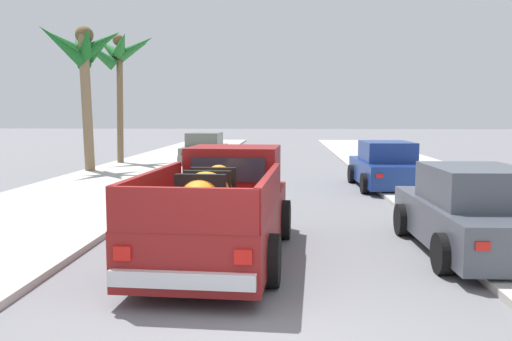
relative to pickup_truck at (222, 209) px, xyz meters
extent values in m
cube|color=#B2AFA8|center=(-4.89, 8.28, -0.75)|extent=(4.90, 60.00, 0.12)
cube|color=#B2AFA8|center=(6.38, 8.28, -0.75)|extent=(4.90, 60.00, 0.12)
cube|color=silver|center=(-3.84, 8.28, -0.76)|extent=(0.16, 60.00, 0.10)
cube|color=silver|center=(5.33, 8.28, -0.76)|extent=(0.16, 60.00, 0.10)
cube|color=maroon|center=(-0.01, -0.15, -0.21)|extent=(2.21, 5.20, 0.80)
cube|color=maroon|center=(0.08, 1.44, 0.59)|extent=(1.80, 1.60, 0.80)
cube|color=#283342|center=(0.04, 0.68, 0.61)|extent=(1.38, 0.14, 0.44)
cube|color=#283342|center=(0.13, 2.20, 0.61)|extent=(1.46, 0.14, 0.48)
cube|color=maroon|center=(-0.97, -0.96, 0.47)|extent=(0.29, 3.30, 0.56)
cube|color=maroon|center=(0.85, -1.06, 0.47)|extent=(0.29, 3.30, 0.56)
cube|color=maroon|center=(-0.15, -2.66, 0.47)|extent=(1.88, 0.21, 0.56)
cube|color=silver|center=(-0.16, -2.75, -0.37)|extent=(1.83, 0.22, 0.20)
cylinder|color=black|center=(-0.90, 1.43, -0.43)|extent=(0.30, 0.77, 0.76)
cylinder|color=black|center=(1.06, 1.32, -0.43)|extent=(0.30, 0.77, 0.76)
cylinder|color=black|center=(-1.07, -1.50, -0.43)|extent=(0.30, 0.77, 0.76)
cylinder|color=black|center=(0.89, -1.61, -0.43)|extent=(0.30, 0.77, 0.76)
cube|color=red|center=(-0.90, -2.68, -0.07)|extent=(0.22, 0.05, 0.18)
cube|color=red|center=(0.59, -2.76, -0.07)|extent=(0.22, 0.05, 0.18)
ellipsoid|color=orange|center=(-0.07, -1.19, 0.49)|extent=(0.80, 1.74, 0.60)
sphere|color=orange|center=(-0.01, -0.24, 0.57)|extent=(0.44, 0.44, 0.44)
cube|color=black|center=(-0.09, -1.65, 0.49)|extent=(0.72, 0.16, 0.61)
cube|color=black|center=(-0.07, -1.19, 0.49)|extent=(0.72, 0.16, 0.61)
cube|color=black|center=(-0.04, -0.72, 0.49)|extent=(0.72, 0.16, 0.61)
cube|color=#474C56|center=(4.37, 0.45, -0.28)|extent=(1.85, 4.24, 0.72)
cube|color=#474C56|center=(4.38, 0.35, 0.40)|extent=(1.56, 2.13, 0.64)
cube|color=#283342|center=(4.35, 1.31, 0.38)|extent=(1.37, 0.11, 0.52)
cube|color=#283342|center=(4.40, -0.62, 0.38)|extent=(1.34, 0.11, 0.50)
cylinder|color=black|center=(3.44, 1.73, -0.49)|extent=(0.23, 0.64, 0.64)
cylinder|color=black|center=(5.25, 1.77, -0.49)|extent=(0.23, 0.64, 0.64)
cylinder|color=black|center=(3.50, -0.88, -0.49)|extent=(0.23, 0.64, 0.64)
cube|color=red|center=(3.78, -1.68, -0.17)|extent=(0.20, 0.04, 0.12)
cube|color=white|center=(3.71, 2.54, -0.21)|extent=(0.20, 0.04, 0.10)
cube|color=white|center=(4.94, 2.57, -0.21)|extent=(0.20, 0.04, 0.10)
cube|color=slate|center=(-2.80, 16.48, -0.28)|extent=(1.80, 4.22, 0.72)
cube|color=slate|center=(-2.80, 16.38, 0.40)|extent=(1.54, 2.12, 0.64)
cube|color=#283342|center=(-2.79, 17.35, 0.38)|extent=(1.37, 0.09, 0.52)
cube|color=#283342|center=(-2.81, 15.41, 0.38)|extent=(1.34, 0.09, 0.50)
cylinder|color=black|center=(-3.69, 17.79, -0.49)|extent=(0.23, 0.64, 0.64)
cylinder|color=black|center=(-1.88, 17.77, -0.49)|extent=(0.23, 0.64, 0.64)
cylinder|color=black|center=(-3.71, 15.18, -0.49)|extent=(0.23, 0.64, 0.64)
cylinder|color=black|center=(-1.91, 15.16, -0.49)|extent=(0.23, 0.64, 0.64)
cube|color=red|center=(-3.45, 14.37, -0.17)|extent=(0.20, 0.04, 0.12)
cube|color=white|center=(-3.39, 18.59, -0.21)|extent=(0.20, 0.04, 0.10)
cube|color=red|center=(-2.19, 14.36, -0.17)|extent=(0.20, 0.04, 0.12)
cube|color=white|center=(-2.16, 18.58, -0.21)|extent=(0.20, 0.04, 0.10)
cube|color=navy|center=(4.38, 8.65, -0.28)|extent=(1.89, 4.25, 0.72)
cube|color=navy|center=(4.39, 8.55, 0.40)|extent=(1.58, 2.15, 0.64)
cube|color=#283342|center=(4.36, 9.52, 0.38)|extent=(1.37, 0.12, 0.52)
cube|color=#283342|center=(4.42, 7.58, 0.38)|extent=(1.34, 0.12, 0.50)
cylinder|color=black|center=(3.44, 9.92, -0.49)|extent=(0.24, 0.65, 0.64)
cylinder|color=black|center=(5.24, 9.98, -0.49)|extent=(0.24, 0.65, 0.64)
cylinder|color=black|center=(3.52, 7.32, -0.49)|extent=(0.24, 0.65, 0.64)
cylinder|color=black|center=(5.33, 7.38, -0.49)|extent=(0.24, 0.65, 0.64)
cube|color=red|center=(3.82, 6.52, -0.17)|extent=(0.20, 0.05, 0.12)
cube|color=white|center=(3.70, 10.74, -0.21)|extent=(0.20, 0.05, 0.10)
cube|color=red|center=(5.08, 6.56, -0.17)|extent=(0.20, 0.05, 0.12)
cube|color=white|center=(4.93, 10.78, -0.21)|extent=(0.20, 0.05, 0.10)
cylinder|color=brown|center=(-6.79, 16.07, 2.12)|extent=(0.29, 0.62, 5.88)
cone|color=#23702D|center=(-5.90, 16.01, 4.74)|extent=(1.86, 0.69, 1.33)
cone|color=#23702D|center=(-6.31, 17.01, 4.73)|extent=(1.46, 2.17, 1.37)
cone|color=#23702D|center=(-7.40, 16.41, 4.77)|extent=(1.57, 1.21, 1.25)
cone|color=#23702D|center=(-7.74, 15.56, 4.52)|extent=(2.10, 1.46, 1.73)
cone|color=#23702D|center=(-6.40, 15.37, 4.81)|extent=(1.30, 1.74, 1.21)
sphere|color=brown|center=(-6.79, 16.07, 5.06)|extent=(0.53, 0.53, 0.53)
cylinder|color=#846B4C|center=(-6.93, 12.19, 1.96)|extent=(0.40, 0.72, 5.56)
cone|color=#196023|center=(-6.17, 12.18, 4.47)|extent=(1.62, 0.59, 1.23)
cone|color=#196023|center=(-6.64, 13.05, 4.35)|extent=(1.11, 1.91, 1.44)
cone|color=#196023|center=(-7.51, 13.13, 4.21)|extent=(1.60, 2.10, 1.71)
cone|color=#196023|center=(-7.67, 12.05, 4.42)|extent=(1.64, 0.86, 1.30)
cone|color=#196023|center=(-7.50, 11.28, 4.29)|extent=(1.60, 2.11, 1.58)
cone|color=#196023|center=(-6.61, 11.57, 4.40)|extent=(1.16, 1.55, 1.31)
sphere|color=brown|center=(-6.93, 12.19, 4.74)|extent=(0.71, 0.71, 0.71)
camera|label=1|loc=(1.09, -8.92, 1.63)|focal=37.25mm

